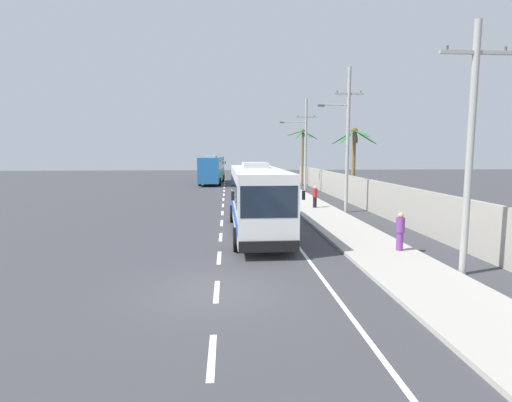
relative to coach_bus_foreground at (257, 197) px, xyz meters
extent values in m
plane|color=#3A3A3F|center=(-1.91, -8.92, -1.91)|extent=(160.00, 160.00, 0.00)
cube|color=#A8A399|center=(4.89, 1.08, -1.84)|extent=(3.20, 90.00, 0.14)
cube|color=white|center=(-1.91, -12.96, -1.91)|extent=(0.16, 2.00, 0.01)
cube|color=white|center=(-1.91, -8.97, -1.91)|extent=(0.16, 2.00, 0.01)
cube|color=white|center=(-1.91, -4.98, -1.91)|extent=(0.16, 2.00, 0.01)
cube|color=white|center=(-1.91, -0.99, -1.91)|extent=(0.16, 2.00, 0.01)
cube|color=white|center=(-1.91, 3.00, -1.91)|extent=(0.16, 2.00, 0.01)
cube|color=white|center=(-1.91, 6.99, -1.91)|extent=(0.16, 2.00, 0.01)
cube|color=white|center=(-1.91, 10.98, -1.91)|extent=(0.16, 2.00, 0.01)
cube|color=white|center=(-1.91, 14.97, -1.91)|extent=(0.16, 2.00, 0.01)
cube|color=white|center=(-1.91, 18.96, -1.91)|extent=(0.16, 2.00, 0.01)
cube|color=white|center=(-1.91, 22.95, -1.91)|extent=(0.16, 2.00, 0.01)
cube|color=white|center=(-1.91, 26.94, -1.91)|extent=(0.16, 2.00, 0.01)
cube|color=white|center=(-1.91, 30.93, -1.91)|extent=(0.16, 2.00, 0.01)
cube|color=white|center=(-1.91, 34.92, -1.91)|extent=(0.16, 2.00, 0.01)
cube|color=white|center=(-1.91, 38.91, -1.91)|extent=(0.16, 2.00, 0.01)
cube|color=white|center=(1.65, 6.08, -1.91)|extent=(0.14, 70.00, 0.01)
cube|color=#9E998E|center=(8.69, 5.08, -0.77)|extent=(0.24, 60.00, 2.28)
cube|color=white|center=(0.00, -0.03, -0.02)|extent=(2.57, 11.16, 3.01)
cube|color=#192333|center=(0.00, 0.17, 0.51)|extent=(2.59, 10.27, 0.96)
cube|color=#192333|center=(0.06, -5.55, 0.43)|extent=(2.25, 0.13, 1.26)
cube|color=blue|center=(0.00, -0.03, -0.70)|extent=(2.60, 10.94, 0.54)
cube|color=black|center=(0.06, -5.64, -1.32)|extent=(2.40, 0.19, 0.44)
cube|color=#B7B7B7|center=(-0.02, 1.37, 1.62)|extent=(1.37, 2.46, 0.28)
cube|color=black|center=(1.46, -5.33, 0.66)|extent=(0.12, 0.08, 0.36)
cube|color=black|center=(-1.34, -5.36, 0.66)|extent=(0.12, 0.08, 0.36)
cylinder|color=black|center=(1.24, -3.91, -1.39)|extent=(0.33, 1.04, 1.04)
cylinder|color=black|center=(-1.15, -3.94, -1.39)|extent=(0.33, 1.04, 1.04)
cylinder|color=black|center=(1.16, 3.33, -1.39)|extent=(0.33, 1.04, 1.04)
cylinder|color=black|center=(-1.24, 3.30, -1.39)|extent=(0.33, 1.04, 1.04)
cube|color=#2366A8|center=(-3.55, 32.70, 0.03)|extent=(3.11, 11.19, 3.11)
cube|color=#192333|center=(-3.56, 32.50, 0.58)|extent=(3.09, 10.31, 1.00)
cube|color=#192333|center=(-3.25, 38.19, 0.50)|extent=(2.32, 0.23, 1.31)
cube|color=#1E843D|center=(-3.55, 32.70, -0.67)|extent=(3.14, 10.98, 0.56)
cube|color=black|center=(-3.24, 38.28, -1.32)|extent=(2.47, 0.29, 0.44)
cube|color=#B7B7B7|center=(-3.62, 31.32, 1.73)|extent=(1.51, 2.51, 0.28)
cube|color=black|center=(-4.70, 38.06, 0.73)|extent=(0.12, 0.09, 0.36)
cube|color=black|center=(-1.82, 37.90, 0.73)|extent=(0.12, 0.09, 0.36)
cylinder|color=black|center=(-4.57, 36.64, -1.39)|extent=(0.38, 1.06, 1.04)
cylinder|color=black|center=(-2.11, 36.51, -1.39)|extent=(0.38, 1.06, 1.04)
cylinder|color=black|center=(-4.96, 29.45, -1.39)|extent=(0.38, 1.06, 1.04)
cylinder|color=black|center=(-2.50, 29.32, -1.39)|extent=(0.38, 1.06, 1.04)
cylinder|color=black|center=(1.95, 7.84, -1.61)|extent=(0.16, 0.61, 0.60)
cylinder|color=black|center=(1.80, 9.19, -1.61)|extent=(0.18, 0.61, 0.60)
cube|color=black|center=(1.88, 8.46, -1.39)|extent=(0.36, 1.12, 0.36)
cube|color=black|center=(1.85, 8.76, -1.19)|extent=(0.30, 0.62, 0.12)
cylinder|color=gray|center=(1.94, 7.96, -1.31)|extent=(0.09, 0.32, 0.67)
cylinder|color=black|center=(1.92, 8.06, -0.87)|extent=(0.56, 0.10, 0.04)
sphere|color=#EAEACC|center=(1.94, 7.94, -1.01)|extent=(0.14, 0.14, 0.14)
cylinder|color=#75388E|center=(1.85, 8.71, -0.86)|extent=(0.32, 0.32, 0.67)
sphere|color=blue|center=(1.85, 8.71, -0.40)|extent=(0.26, 0.26, 0.26)
cylinder|color=#75388E|center=(5.68, -4.84, -1.38)|extent=(0.28, 0.28, 0.78)
cylinder|color=#75388E|center=(5.68, -4.84, -0.68)|extent=(0.36, 0.36, 0.62)
sphere|color=tan|center=(5.68, -4.84, -0.27)|extent=(0.24, 0.24, 0.24)
cylinder|color=black|center=(4.93, 8.32, -1.38)|extent=(0.28, 0.28, 0.78)
cylinder|color=red|center=(4.93, 8.32, -0.68)|extent=(0.36, 0.36, 0.62)
sphere|color=beige|center=(4.93, 8.32, -0.27)|extent=(0.21, 0.21, 0.21)
cylinder|color=#9E9E99|center=(6.68, -7.81, 2.38)|extent=(0.24, 0.24, 8.59)
cube|color=#9E9E99|center=(6.68, -7.81, 5.63)|extent=(2.51, 0.12, 0.12)
cylinder|color=#4C4742|center=(5.68, -7.81, 5.75)|extent=(0.08, 0.08, 0.16)
cylinder|color=#4C4742|center=(7.69, -7.81, 5.75)|extent=(0.08, 0.08, 0.16)
cylinder|color=#9E9E99|center=(6.82, 6.76, 3.08)|extent=(0.24, 0.24, 9.99)
cube|color=#9E9E99|center=(6.82, 6.76, 6.30)|extent=(2.07, 0.12, 0.12)
cylinder|color=#4C4742|center=(5.99, 6.76, 6.42)|extent=(0.08, 0.08, 0.16)
cylinder|color=#4C4742|center=(7.65, 6.76, 6.42)|extent=(0.08, 0.08, 0.16)
cylinder|color=#9E9E99|center=(5.86, 6.76, 5.54)|extent=(1.93, 0.09, 0.09)
cube|color=#4C4C51|center=(4.89, 6.76, 5.48)|extent=(0.44, 0.24, 0.14)
cylinder|color=#9E9E99|center=(6.72, 21.33, 2.95)|extent=(0.24, 0.24, 9.72)
cube|color=#9E9E99|center=(6.72, 21.33, 5.90)|extent=(2.15, 0.12, 0.12)
cylinder|color=#4C4742|center=(5.86, 21.33, 6.02)|extent=(0.08, 0.08, 0.16)
cylinder|color=#4C4742|center=(7.58, 21.33, 6.02)|extent=(0.08, 0.08, 0.16)
cylinder|color=#9E9E99|center=(5.45, 21.33, 5.41)|extent=(2.54, 0.09, 0.09)
cube|color=#4C4C51|center=(4.18, 21.33, 5.35)|extent=(0.44, 0.24, 0.14)
cylinder|color=brown|center=(8.99, 12.16, 1.04)|extent=(0.31, 0.31, 5.90)
ellipsoid|color=#28702D|center=(9.92, 12.05, 3.52)|extent=(1.97, 0.58, 1.24)
ellipsoid|color=#28702D|center=(9.38, 13.06, 3.58)|extent=(1.13, 1.99, 1.12)
ellipsoid|color=#28702D|center=(8.15, 12.59, 3.53)|extent=(1.90, 1.20, 1.23)
ellipsoid|color=#28702D|center=(8.20, 11.64, 3.53)|extent=(1.83, 1.38, 1.21)
ellipsoid|color=#28702D|center=(9.35, 11.17, 3.78)|extent=(1.07, 2.14, 0.74)
sphere|color=brown|center=(8.99, 12.16, 4.04)|extent=(0.56, 0.56, 0.56)
cylinder|color=brown|center=(7.83, 29.04, 1.43)|extent=(0.28, 0.28, 6.69)
ellipsoid|color=#28702D|center=(8.76, 29.09, 4.36)|extent=(1.94, 0.46, 1.14)
ellipsoid|color=#28702D|center=(8.23, 29.94, 4.46)|extent=(1.15, 1.98, 0.95)
ellipsoid|color=#28702D|center=(6.93, 29.55, 4.60)|extent=(2.00, 1.35, 0.66)
ellipsoid|color=#28702D|center=(7.21, 28.37, 4.33)|extent=(1.55, 1.63, 1.20)
ellipsoid|color=#28702D|center=(8.20, 28.15, 4.42)|extent=(1.09, 1.97, 1.02)
sphere|color=brown|center=(7.83, 29.04, 4.83)|extent=(0.56, 0.56, 0.56)
camera|label=1|loc=(-1.55, -21.09, 2.40)|focal=28.40mm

